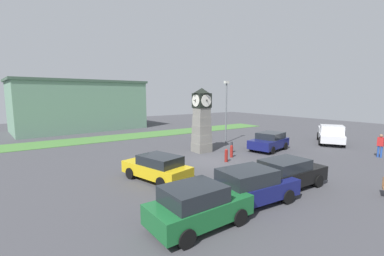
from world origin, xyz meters
name	(u,v)px	position (x,y,z in m)	size (l,w,h in m)	color
ground_plane	(211,161)	(0.00, 0.00, 0.00)	(75.01, 75.01, 0.00)	#424247
clock_tower	(202,121)	(1.31, 2.89, 2.58)	(1.60, 1.64, 5.27)	slate
bollard_near_tower	(232,147)	(3.09, 1.18, 0.49)	(0.20, 0.20, 0.97)	#333338
bollard_mid_row	(231,151)	(2.04, 0.06, 0.48)	(0.23, 0.23, 0.95)	maroon
bollard_far_row	(226,155)	(0.81, -0.72, 0.47)	(0.23, 0.23, 0.93)	maroon
car_navy_sedan	(198,205)	(-6.08, -6.85, 0.79)	(3.86, 2.01, 1.56)	#19602D
car_near_tower	(250,186)	(-3.01, -6.53, 0.79)	(4.26, 2.19, 1.56)	navy
car_by_building	(287,173)	(-0.03, -6.28, 0.77)	(4.31, 1.95, 1.50)	black
car_far_lot	(269,141)	(6.45, 0.11, 0.77)	(4.19, 2.73, 1.51)	navy
car_silver_hatch	(157,167)	(-5.01, -1.49, 0.74)	(2.74, 4.41, 1.44)	gold
pickup_truck	(331,134)	(13.98, -1.21, 0.93)	(5.51, 4.50, 1.85)	silver
pedestrian_near_bench	(380,144)	(11.25, -6.35, 1.03)	(0.26, 0.41, 1.79)	#264CA5
street_lamp_near_road	(226,107)	(5.66, 4.76, 3.51)	(0.50, 0.24, 6.03)	slate
warehouse_blue_far	(79,105)	(-4.14, 23.31, 3.30)	(16.92, 10.28, 6.57)	gray
grass_verge_far	(103,139)	(-3.75, 13.75, 0.02)	(45.01, 4.10, 0.04)	#477A38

